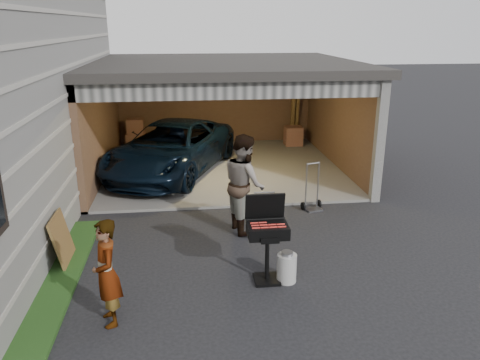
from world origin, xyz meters
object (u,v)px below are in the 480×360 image
Objects in this scene: propane_tank at (287,268)px; plywood_panel at (62,240)px; woman at (107,273)px; hand_truck at (312,201)px; bbq_grill at (267,233)px; man at (244,183)px; minivan at (171,150)px.

plywood_panel is (-3.54, 1.00, 0.20)m from propane_tank.
plywood_panel is (-0.99, 1.75, -0.31)m from woman.
woman reaches higher than hand_truck.
propane_tank is (0.30, -0.08, -0.58)m from bbq_grill.
woman is 3.51m from man.
propane_tank is at bearing -49.02° from minivan.
man reaches higher than propane_tank.
minivan is at bearing 70.19° from plywood_panel.
bbq_grill is (0.10, -1.94, -0.14)m from man.
bbq_grill is at bearing 165.70° from propane_tank.
plywood_panel is at bearing -86.83° from minivan.
hand_truck is at bearing -20.30° from minivan.
man is at bearing 124.03° from woman.
plywood_panel reaches higher than propane_tank.
propane_tank is at bearing -128.14° from hand_truck.
bbq_grill is 2.99× the size of propane_tank.
hand_truck is (1.48, 2.76, -0.60)m from bbq_grill.
plywood_panel is 5.07m from hand_truck.
hand_truck is at bearing -74.77° from man.
man is 1.95m from bbq_grill.
plywood_panel is 0.83× the size of hand_truck.
minivan is at bearing 9.25° from man.
propane_tank is (2.55, 0.75, -0.51)m from woman.
man is at bearing -168.08° from hand_truck.
man is at bearing 101.24° from propane_tank.
woman is 1.40× the size of hand_truck.
man is (1.45, -3.68, 0.28)m from minivan.
man is 1.80× the size of hand_truck.
man is (2.15, 2.77, 0.21)m from woman.
woman is at bearing -159.81° from bbq_grill.
bbq_grill reaches higher than propane_tank.
minivan is at bearing 155.65° from woman.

